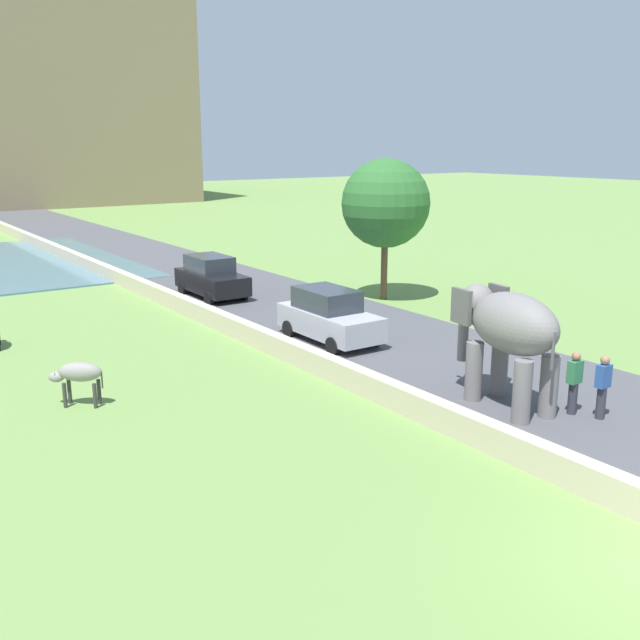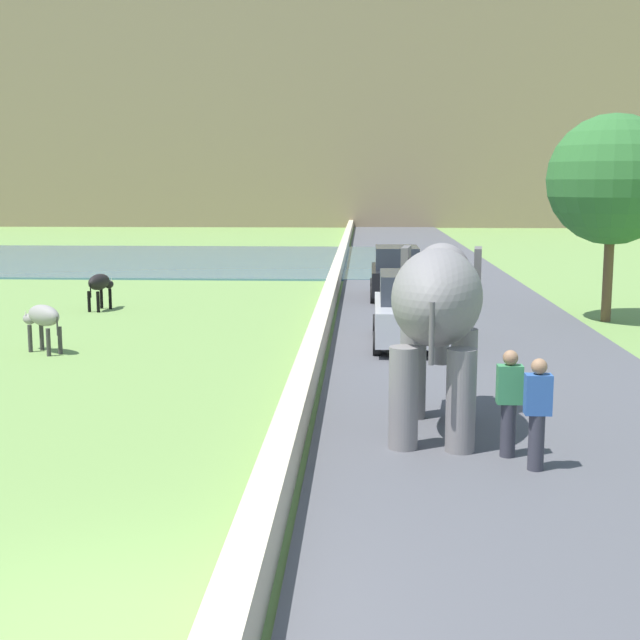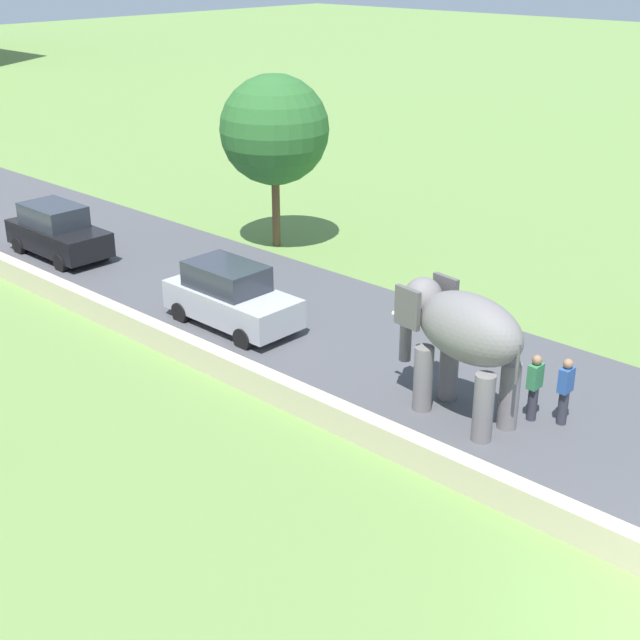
% 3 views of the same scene
% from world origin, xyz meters
% --- Properties ---
extents(ground_plane, '(220.00, 220.00, 0.00)m').
position_xyz_m(ground_plane, '(0.00, 0.00, 0.00)').
color(ground_plane, '#6B8E47').
extents(road_surface, '(7.00, 120.00, 0.06)m').
position_xyz_m(road_surface, '(5.00, 20.00, 0.03)').
color(road_surface, '#4C4C51').
rests_on(road_surface, ground).
extents(barrier_wall, '(0.40, 110.00, 0.66)m').
position_xyz_m(barrier_wall, '(1.20, 18.00, 0.33)').
color(barrier_wall, beige).
rests_on(barrier_wall, ground).
extents(lake, '(36.00, 18.00, 0.08)m').
position_xyz_m(lake, '(-14.00, 37.04, 0.04)').
color(lake, slate).
rests_on(lake, ground).
extents(hill_distant, '(64.00, 28.00, 22.31)m').
position_xyz_m(hill_distant, '(-6.00, 83.69, 11.16)').
color(hill_distant, '#897556').
rests_on(hill_distant, ground).
extents(elephant, '(1.75, 3.55, 2.99)m').
position_xyz_m(elephant, '(3.46, 6.50, 2.04)').
color(elephant, slate).
rests_on(elephant, ground).
extents(person_beside_elephant, '(0.36, 0.22, 1.63)m').
position_xyz_m(person_beside_elephant, '(4.39, 5.13, 0.87)').
color(person_beside_elephant, '#33333D').
rests_on(person_beside_elephant, ground).
extents(person_trailing, '(0.36, 0.22, 1.63)m').
position_xyz_m(person_trailing, '(4.68, 4.55, 0.87)').
color(person_trailing, '#33333D').
rests_on(person_trailing, ground).
extents(car_silver, '(1.83, 4.02, 1.80)m').
position_xyz_m(car_silver, '(3.43, 13.96, 0.90)').
color(car_silver, '#B7B7BC').
rests_on(car_silver, ground).
extents(car_black, '(1.81, 4.01, 1.80)m').
position_xyz_m(car_black, '(3.43, 22.64, 0.90)').
color(car_black, black).
rests_on(car_black, ground).
extents(cow_black, '(0.66, 1.42, 1.15)m').
position_xyz_m(cow_black, '(-5.95, 19.60, 0.84)').
color(cow_black, black).
rests_on(cow_black, ground).
extents(cow_grey, '(1.30, 1.11, 1.15)m').
position_xyz_m(cow_grey, '(-5.24, 12.72, 0.84)').
color(cow_grey, gray).
rests_on(cow_grey, ground).
extents(tree_mid, '(3.69, 3.69, 5.90)m').
position_xyz_m(tree_mid, '(9.30, 18.15, 4.04)').
color(tree_mid, brown).
rests_on(tree_mid, ground).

